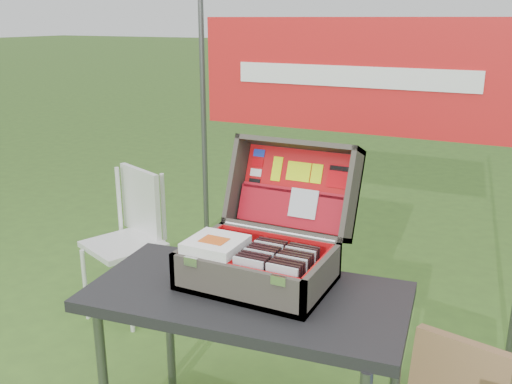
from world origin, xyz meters
The scene contains 78 objects.
table centered at (0.01, -0.05, 0.34)m, with size 1.08×0.54×0.68m, color #28282A, non-canonical shape.
table_top centered at (0.01, -0.05, 0.66)m, with size 1.08×0.54×0.04m, color #28282A.
table_leg_fl centered at (-0.47, -0.27, 0.32)m, with size 0.04×0.04×0.64m, color #59595B.
table_leg_bl centered at (-0.47, 0.16, 0.32)m, with size 0.04×0.04×0.64m, color #59595B.
suitcase centered at (0.02, 0.08, 0.90)m, with size 0.49×0.51×0.44m, color #4B473D, non-canonical shape.
suitcase_base_bottom centered at (0.02, 0.02, 0.69)m, with size 0.49×0.35×0.02m, color #4B473D.
suitcase_base_wall_front centered at (0.02, -0.15, 0.74)m, with size 0.49×0.02×0.13m, color #4B473D.
suitcase_base_wall_back centered at (0.02, 0.18, 0.74)m, with size 0.49×0.02×0.13m, color #4B473D.
suitcase_base_wall_left centered at (-0.22, 0.02, 0.74)m, with size 0.02×0.35×0.13m, color #4B473D.
suitcase_base_wall_right centered at (0.26, 0.02, 0.74)m, with size 0.02×0.35×0.13m, color #4B473D.
suitcase_liner_floor centered at (0.02, 0.02, 0.70)m, with size 0.45×0.31×0.01m, color red.
suitcase_latch_left centered at (-0.14, -0.16, 0.80)m, with size 0.05×0.01×0.03m, color silver.
suitcase_latch_right centered at (0.18, -0.16, 0.80)m, with size 0.05×0.01×0.03m, color silver.
suitcase_hinge centered at (0.02, 0.19, 0.81)m, with size 0.02×0.02×0.44m, color silver.
suitcase_lid_back centered at (0.02, 0.37, 0.93)m, with size 0.49×0.35×0.02m, color #4B473D.
suitcase_lid_rim_far centered at (0.02, 0.38, 1.10)m, with size 0.49×0.02×0.13m, color #4B473D.
suitcase_lid_rim_near centered at (0.02, 0.26, 0.79)m, with size 0.49×0.02×0.13m, color #4B473D.
suitcase_lid_rim_left centered at (-0.22, 0.32, 0.95)m, with size 0.02×0.35×0.13m, color #4B473D.
suitcase_lid_rim_right centered at (0.26, 0.32, 0.95)m, with size 0.02×0.35×0.13m, color #4B473D.
suitcase_lid_liner centered at (0.02, 0.36, 0.93)m, with size 0.45×0.31×0.01m, color red.
suitcase_liner_wall_front centered at (0.02, -0.14, 0.75)m, with size 0.45×0.01×0.11m, color red.
suitcase_liner_wall_back centered at (0.02, 0.17, 0.75)m, with size 0.45×0.01×0.11m, color red.
suitcase_liner_wall_left centered at (-0.20, 0.02, 0.75)m, with size 0.01×0.31×0.11m, color red.
suitcase_liner_wall_right centered at (0.24, 0.02, 0.75)m, with size 0.01×0.31×0.11m, color red.
suitcase_lid_pocket centered at (0.02, 0.31, 0.86)m, with size 0.43×0.14×0.03m, color #A10D19.
suitcase_pocket_edge centered at (0.02, 0.33, 0.93)m, with size 0.42×0.02×0.02m, color #A10D19.
suitcase_pocket_cd centered at (0.07, 0.30, 0.90)m, with size 0.11×0.11×0.01m, color silver.
lid_sticker_cc_a centered at (-0.16, 0.40, 1.05)m, with size 0.05×0.03×0.00m, color #1933B2.
lid_sticker_cc_b centered at (-0.16, 0.38, 1.01)m, with size 0.05×0.03×0.00m, color #C7030B.
lid_sticker_cc_c centered at (-0.16, 0.37, 0.97)m, with size 0.05×0.03×0.00m, color white.
lid_sticker_cc_d centered at (-0.16, 0.35, 0.94)m, with size 0.05×0.03×0.00m, color black.
lid_card_neon_tall centered at (-0.07, 0.38, 1.00)m, with size 0.04×0.10×0.00m, color #D3FB0B.
lid_card_neon_main centered at (0.02, 0.38, 1.00)m, with size 0.10×0.07×0.00m, color #D3FB0B.
lid_card_neon_small centered at (0.09, 0.38, 1.00)m, with size 0.04×0.07×0.00m, color #D3FB0B.
lid_sticker_band centered at (0.18, 0.38, 1.00)m, with size 0.09×0.09×0.00m, color #C7030B.
lid_sticker_band_bar centered at (0.18, 0.39, 1.03)m, with size 0.08×0.02×0.00m, color black.
cd_left_0 centered at (0.05, -0.12, 0.77)m, with size 0.11×0.01×0.13m, color silver.
cd_left_1 centered at (0.05, -0.10, 0.77)m, with size 0.11×0.01×0.13m, color black.
cd_left_2 centered at (0.05, -0.08, 0.77)m, with size 0.11×0.01×0.13m, color black.
cd_left_3 centered at (0.05, -0.06, 0.77)m, with size 0.11×0.01×0.13m, color black.
cd_left_4 centered at (0.05, -0.04, 0.77)m, with size 0.11×0.01×0.13m, color silver.
cd_left_5 centered at (0.05, -0.02, 0.77)m, with size 0.11×0.01×0.13m, color black.
cd_left_6 centered at (0.05, 0.00, 0.77)m, with size 0.11×0.01×0.13m, color black.
cd_left_7 centered at (0.05, 0.02, 0.77)m, with size 0.11×0.01×0.13m, color black.
cd_left_8 centered at (0.05, 0.04, 0.77)m, with size 0.11×0.01×0.13m, color silver.
cd_left_9 centered at (0.05, 0.06, 0.77)m, with size 0.11×0.01×0.13m, color black.
cd_left_10 centered at (0.05, 0.08, 0.77)m, with size 0.11×0.01×0.13m, color black.
cd_right_0 centered at (0.17, -0.12, 0.77)m, with size 0.11×0.01×0.13m, color silver.
cd_right_1 centered at (0.17, -0.10, 0.77)m, with size 0.11×0.01×0.13m, color black.
cd_right_2 centered at (0.17, -0.08, 0.77)m, with size 0.11×0.01×0.13m, color black.
cd_right_3 centered at (0.17, -0.06, 0.77)m, with size 0.11×0.01×0.13m, color black.
cd_right_4 centered at (0.17, -0.04, 0.77)m, with size 0.11×0.01×0.13m, color silver.
cd_right_5 centered at (0.17, -0.02, 0.77)m, with size 0.11×0.01×0.13m, color black.
cd_right_6 centered at (0.17, 0.00, 0.77)m, with size 0.11×0.01×0.13m, color black.
cd_right_7 centered at (0.17, 0.02, 0.77)m, with size 0.11×0.01×0.13m, color black.
cd_right_8 centered at (0.17, 0.04, 0.77)m, with size 0.11×0.01×0.13m, color silver.
cd_right_9 centered at (0.17, 0.06, 0.77)m, with size 0.11×0.01×0.13m, color black.
cd_right_10 centered at (0.17, 0.08, 0.77)m, with size 0.11×0.01×0.13m, color black.
songbook_0 centered at (-0.11, -0.05, 0.81)m, with size 0.19×0.19×0.01m, color white.
songbook_1 centered at (-0.11, -0.05, 0.82)m, with size 0.19×0.19×0.01m, color white.
songbook_2 centered at (-0.11, -0.05, 0.82)m, with size 0.19×0.19×0.01m, color white.
songbook_3 centered at (-0.11, -0.05, 0.83)m, with size 0.19×0.19×0.01m, color white.
songbook_4 centered at (-0.11, -0.05, 0.83)m, with size 0.19×0.19×0.01m, color white.
songbook_5 centered at (-0.11, -0.05, 0.84)m, with size 0.19×0.19×0.01m, color white.
songbook_6 centered at (-0.11, -0.05, 0.84)m, with size 0.19×0.19×0.01m, color white.
songbook_graphic centered at (-0.11, -0.06, 0.85)m, with size 0.09×0.07×0.00m, color #D85919.
chair centered at (-1.08, 0.61, 0.39)m, with size 0.36×0.39×0.79m, color silver, non-canonical shape.
chair_seat centered at (-1.08, 0.61, 0.40)m, with size 0.36×0.36×0.03m, color silver.
chair_backrest centered at (-1.08, 0.78, 0.60)m, with size 0.36×0.03×0.37m, color silver.
chair_leg_fl centered at (-1.23, 0.46, 0.20)m, with size 0.02×0.02×0.40m, color silver.
chair_leg_fr centered at (-0.93, 0.46, 0.20)m, with size 0.02×0.02×0.40m, color silver.
chair_leg_bl centered at (-1.23, 0.77, 0.20)m, with size 0.02×0.02×0.40m, color silver.
chair_leg_br centered at (-0.93, 0.77, 0.20)m, with size 0.02×0.02×0.40m, color silver.
chair_upright_left centered at (-1.23, 0.78, 0.59)m, with size 0.02×0.02×0.37m, color silver.
chair_upright_right centered at (-0.93, 0.78, 0.59)m, with size 0.02×0.02×0.37m, color silver.
banner_post_left centered at (-0.85, 1.10, 0.85)m, with size 0.03×0.03×1.70m, color #59595B.
banner centered at (0.00, 1.09, 1.30)m, with size 1.60×0.01×0.55m, color red.
banner_text centered at (0.00, 1.08, 1.30)m, with size 1.20×0.00×0.10m, color white.
Camera 1 is at (0.82, -1.62, 1.57)m, focal length 40.00 mm.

